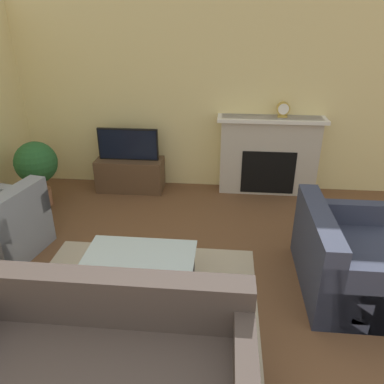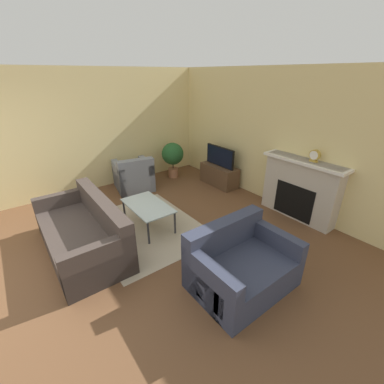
% 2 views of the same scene
% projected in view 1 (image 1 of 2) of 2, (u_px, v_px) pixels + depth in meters
% --- Properties ---
extents(wall_back, '(8.02, 0.06, 2.70)m').
position_uv_depth(wall_back, '(187.00, 99.00, 5.48)').
color(wall_back, beige).
rests_on(wall_back, ground_plane).
extents(area_rug, '(2.24, 1.80, 0.00)m').
position_uv_depth(area_rug, '(140.00, 298.00, 3.60)').
color(area_rug, '#B7A88E').
rests_on(area_rug, ground_plane).
extents(fireplace, '(1.54, 0.36, 1.16)m').
position_uv_depth(fireplace, '(269.00, 154.00, 5.53)').
color(fireplace, '#BCB2A3').
rests_on(fireplace, ground_plane).
extents(tv_stand, '(1.01, 0.42, 0.49)m').
position_uv_depth(tv_stand, '(130.00, 174.00, 5.74)').
color(tv_stand, brown).
rests_on(tv_stand, ground_plane).
extents(tv, '(0.90, 0.06, 0.48)m').
position_uv_depth(tv, '(128.00, 144.00, 5.53)').
color(tv, black).
rests_on(tv, tv_stand).
extents(couch_sectional, '(2.00, 0.95, 0.82)m').
position_uv_depth(couch_sectional, '(105.00, 368.00, 2.55)').
color(couch_sectional, '#3D332D').
rests_on(couch_sectional, ground_plane).
extents(couch_loveseat, '(0.93, 1.28, 0.82)m').
position_uv_depth(couch_loveseat, '(347.00, 262.00, 3.64)').
color(couch_loveseat, '#33384C').
rests_on(couch_loveseat, ground_plane).
extents(armchair_by_window, '(1.02, 0.96, 0.82)m').
position_uv_depth(armchair_by_window, '(0.00, 229.00, 4.18)').
color(armchair_by_window, gray).
rests_on(armchair_by_window, ground_plane).
extents(coffee_table, '(1.04, 0.60, 0.44)m').
position_uv_depth(coffee_table, '(140.00, 259.00, 3.51)').
color(coffee_table, '#333338').
rests_on(coffee_table, ground_plane).
extents(potted_plant, '(0.57, 0.57, 0.93)m').
position_uv_depth(potted_plant, '(36.00, 165.00, 5.12)').
color(potted_plant, '#AD704C').
rests_on(potted_plant, ground_plane).
extents(mantel_clock, '(0.18, 0.07, 0.21)m').
position_uv_depth(mantel_clock, '(283.00, 109.00, 5.24)').
color(mantel_clock, '#B79338').
rests_on(mantel_clock, fireplace).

